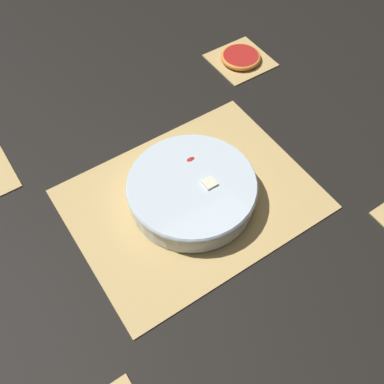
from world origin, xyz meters
name	(u,v)px	position (x,y,z in m)	size (l,w,h in m)	color
ground_plane	(192,200)	(0.00, 0.00, 0.00)	(6.00, 6.00, 0.00)	black
bamboo_mat_center	(192,199)	(0.00, 0.00, 0.00)	(0.47, 0.36, 0.01)	tan
coaster_mat_near_left	(240,60)	(-0.34, -0.29, 0.00)	(0.14, 0.14, 0.01)	tan
fruit_salad_bowl	(192,189)	(0.00, 0.00, 0.04)	(0.26, 0.26, 0.06)	silver
grapefruit_slice	(241,57)	(-0.34, -0.29, 0.01)	(0.10, 0.10, 0.01)	#B2231E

